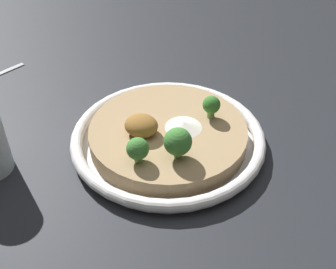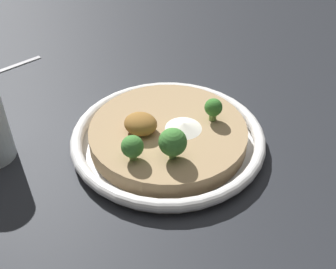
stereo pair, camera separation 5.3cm
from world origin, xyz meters
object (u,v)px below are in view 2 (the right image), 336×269
(risotto_bowl, at_px, (168,137))
(broccoli_back, at_px, (173,142))
(broccoli_back_right, at_px, (132,147))
(broccoli_front_left, at_px, (213,108))

(risotto_bowl, distance_m, broccoli_back, 0.08)
(broccoli_back_right, bearing_deg, broccoli_back, -149.39)
(broccoli_back_right, relative_size, broccoli_back, 0.80)
(broccoli_front_left, bearing_deg, risotto_bowl, 43.99)
(risotto_bowl, height_order, broccoli_front_left, broccoli_front_left)
(broccoli_back_right, xyz_separation_m, broccoli_back, (-0.05, -0.03, 0.01))
(broccoli_back_right, height_order, broccoli_back, broccoli_back)
(broccoli_front_left, xyz_separation_m, broccoli_back_right, (0.06, 0.14, -0.00))
(risotto_bowl, bearing_deg, broccoli_front_left, -136.01)
(risotto_bowl, bearing_deg, broccoli_back, 123.24)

